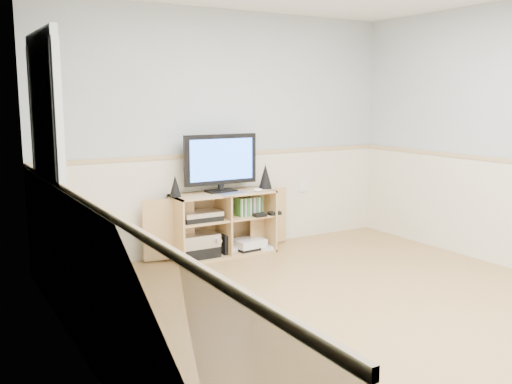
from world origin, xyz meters
TOP-DOWN VIEW (x-y plane):
  - room at (-0.06, 0.12)m, footprint 4.04×4.54m
  - media_cabinet at (-0.14, 2.07)m, footprint 1.67×0.40m
  - monitor at (-0.14, 2.07)m, footprint 0.80×0.18m
  - speaker_left at (-0.66, 2.04)m, footprint 0.11×0.11m
  - speaker_right at (0.37, 2.04)m, footprint 0.14×0.14m
  - keyboard at (-0.09, 1.88)m, footprint 0.33×0.18m
  - mouse at (0.19, 1.88)m, footprint 0.11×0.09m
  - av_components at (-0.43, 2.02)m, footprint 0.50×0.30m
  - game_consoles at (0.13, 2.01)m, footprint 0.45×0.30m
  - game_cases at (0.14, 2.00)m, footprint 0.27×0.13m
  - wall_outlet at (1.00, 2.23)m, footprint 0.12×0.03m

SIDE VIEW (x-z plane):
  - game_consoles at x=0.13m, z-range 0.02..0.13m
  - av_components at x=-0.43m, z-range -0.01..0.45m
  - media_cabinet at x=-0.14m, z-range 0.01..0.66m
  - game_cases at x=0.14m, z-range 0.39..0.58m
  - wall_outlet at x=1.00m, z-range 0.54..0.66m
  - keyboard at x=-0.09m, z-range 0.65..0.66m
  - mouse at x=0.19m, z-range 0.65..0.69m
  - speaker_left at x=-0.66m, z-range 0.65..0.86m
  - speaker_right at x=0.37m, z-range 0.65..0.91m
  - monitor at x=-0.14m, z-range 0.67..1.27m
  - room at x=-0.06m, z-range -0.05..2.49m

